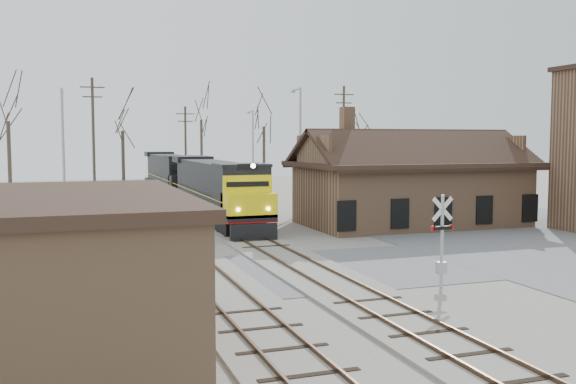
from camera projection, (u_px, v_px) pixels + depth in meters
name	position (u px, v px, depth m)	size (l,w,h in m)	color
ground	(307.00, 271.00, 28.07)	(140.00, 140.00, 0.00)	#A29D93
road	(307.00, 270.00, 28.06)	(60.00, 9.00, 0.03)	#5E5E63
parking_lot	(568.00, 237.00, 37.72)	(22.00, 26.00, 0.03)	#5E5E63
track_main	(226.00, 226.00, 42.18)	(3.40, 90.00, 0.24)	#A29D93
track_siding	(157.00, 229.00, 40.71)	(3.40, 90.00, 0.24)	#A29D93
depot	(410.00, 189.00, 43.09)	(15.20, 9.31, 7.90)	#A07453
locomotive_lead	(217.00, 189.00, 44.40)	(2.93, 19.63, 4.36)	black
locomotive_trailing	(172.00, 175.00, 63.13)	(2.93, 19.63, 4.12)	black
crossbuck_near	(442.00, 244.00, 24.52)	(1.04, 0.27, 3.63)	#A5A8AD
crossbuck_far	(128.00, 225.00, 29.74)	(1.02, 0.40, 3.67)	#A5A8AD
streetlight_a	(63.00, 149.00, 42.61)	(0.25, 2.04, 9.14)	#A5A8AD
streetlight_b	(300.00, 145.00, 48.33)	(0.25, 2.04, 9.61)	#A5A8AD
streetlight_c	(253.00, 148.00, 65.72)	(0.25, 2.04, 8.72)	#A5A8AD
utility_pole_a	(94.00, 140.00, 54.00)	(2.00, 0.24, 10.90)	#382D23
utility_pole_b	(186.00, 148.00, 69.09)	(2.00, 0.24, 9.28)	#382D23
utility_pole_c	(344.00, 141.00, 61.04)	(2.00, 0.24, 10.79)	#382D23
tree_a	(8.00, 107.00, 53.18)	(4.84, 4.84, 11.87)	#382D23
tree_b	(122.00, 120.00, 61.65)	(4.38, 4.38, 10.74)	#382D23
tree_c	(201.00, 108.00, 76.44)	(5.41, 5.41, 13.24)	#382D23
tree_d	(264.00, 116.00, 67.92)	(4.73, 4.73, 11.60)	#382D23
tree_e	(363.00, 138.00, 72.79)	(3.42, 3.42, 8.37)	#382D23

